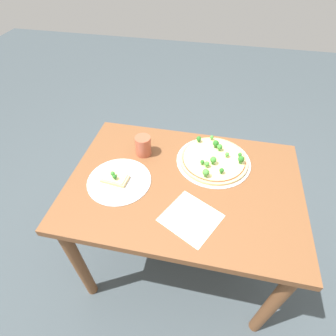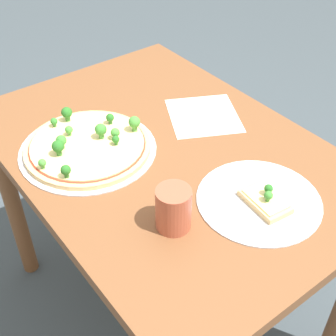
{
  "view_description": "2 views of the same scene",
  "coord_description": "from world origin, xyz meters",
  "px_view_note": "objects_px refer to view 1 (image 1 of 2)",
  "views": [
    {
      "loc": [
        0.09,
        -0.84,
        1.72
      ],
      "look_at": [
        -0.09,
        0.06,
        0.8
      ],
      "focal_mm": 28.0,
      "sensor_mm": 36.0,
      "label": 1
    },
    {
      "loc": [
        -0.84,
        0.63,
        1.58
      ],
      "look_at": [
        -0.09,
        0.06,
        0.8
      ],
      "focal_mm": 50.0,
      "sensor_mm": 36.0,
      "label": 2
    }
  ],
  "objects_px": {
    "pizza_tray_whole": "(214,159)",
    "dining_table": "(183,197)",
    "pizza_tray_slice": "(118,180)",
    "drinking_cup": "(143,146)"
  },
  "relations": [
    {
      "from": "pizza_tray_whole",
      "to": "drinking_cup",
      "type": "bearing_deg",
      "value": -177.98
    },
    {
      "from": "pizza_tray_whole",
      "to": "pizza_tray_slice",
      "type": "xyz_separation_m",
      "value": [
        -0.44,
        -0.23,
        -0.01
      ]
    },
    {
      "from": "drinking_cup",
      "to": "pizza_tray_slice",
      "type": "bearing_deg",
      "value": -107.81
    },
    {
      "from": "pizza_tray_whole",
      "to": "dining_table",
      "type": "bearing_deg",
      "value": -125.95
    },
    {
      "from": "pizza_tray_slice",
      "to": "dining_table",
      "type": "bearing_deg",
      "value": 10.2
    },
    {
      "from": "drinking_cup",
      "to": "dining_table",
      "type": "bearing_deg",
      "value": -33.25
    },
    {
      "from": "dining_table",
      "to": "pizza_tray_slice",
      "type": "xyz_separation_m",
      "value": [
        -0.32,
        -0.06,
        0.12
      ]
    },
    {
      "from": "dining_table",
      "to": "pizza_tray_whole",
      "type": "height_order",
      "value": "pizza_tray_whole"
    },
    {
      "from": "pizza_tray_whole",
      "to": "pizza_tray_slice",
      "type": "distance_m",
      "value": 0.5
    },
    {
      "from": "dining_table",
      "to": "pizza_tray_slice",
      "type": "relative_size",
      "value": 3.61
    }
  ]
}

